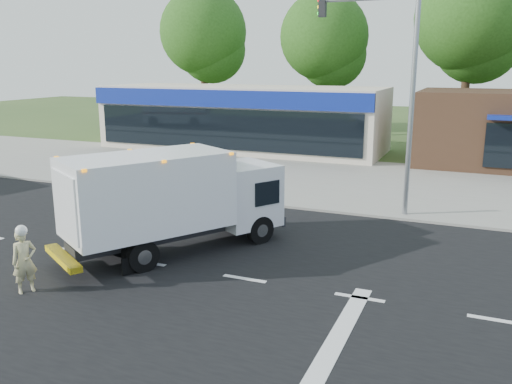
% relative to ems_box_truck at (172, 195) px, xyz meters
% --- Properties ---
extents(ground, '(120.00, 120.00, 0.00)m').
position_rel_ems_box_truck_xyz_m(ground, '(2.80, -1.10, -1.73)').
color(ground, '#385123').
rests_on(ground, ground).
extents(road_asphalt, '(60.00, 14.00, 0.02)m').
position_rel_ems_box_truck_xyz_m(road_asphalt, '(2.80, -1.10, -1.73)').
color(road_asphalt, black).
rests_on(road_asphalt, ground).
extents(sidewalk, '(60.00, 2.40, 0.12)m').
position_rel_ems_box_truck_xyz_m(sidewalk, '(2.80, 7.10, -1.67)').
color(sidewalk, gray).
rests_on(sidewalk, ground).
extents(parking_apron, '(60.00, 9.00, 0.02)m').
position_rel_ems_box_truck_xyz_m(parking_apron, '(2.80, 12.90, -1.72)').
color(parking_apron, gray).
rests_on(parking_apron, ground).
extents(lane_markings, '(55.20, 7.00, 0.01)m').
position_rel_ems_box_truck_xyz_m(lane_markings, '(4.15, -2.45, -1.71)').
color(lane_markings, silver).
rests_on(lane_markings, road_asphalt).
extents(ems_box_truck, '(5.30, 6.87, 3.00)m').
position_rel_ems_box_truck_xyz_m(ems_box_truck, '(0.00, 0.00, 0.00)').
color(ems_box_truck, black).
rests_on(ems_box_truck, ground).
extents(emergency_worker, '(0.63, 0.70, 1.71)m').
position_rel_ems_box_truck_xyz_m(emergency_worker, '(-1.79, -3.89, -0.89)').
color(emergency_worker, tan).
rests_on(emergency_worker, ground).
extents(retail_strip_mall, '(18.00, 6.20, 4.00)m').
position_rel_ems_box_truck_xyz_m(retail_strip_mall, '(-6.20, 18.83, 0.28)').
color(retail_strip_mall, beige).
rests_on(retail_strip_mall, ground).
extents(traffic_signal_pole, '(3.51, 0.25, 8.00)m').
position_rel_ems_box_truck_xyz_m(traffic_signal_pole, '(5.15, 6.50, 3.19)').
color(traffic_signal_pole, gray).
rests_on(traffic_signal_pole, ground).
extents(background_trees, '(36.77, 7.39, 12.10)m').
position_rel_ems_box_truck_xyz_m(background_trees, '(1.95, 27.06, 5.65)').
color(background_trees, '#332114').
rests_on(background_trees, ground).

